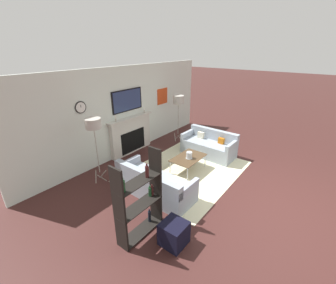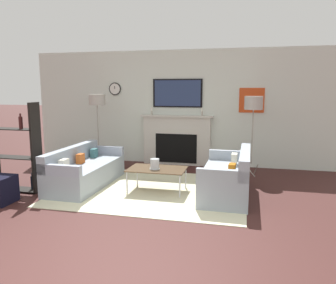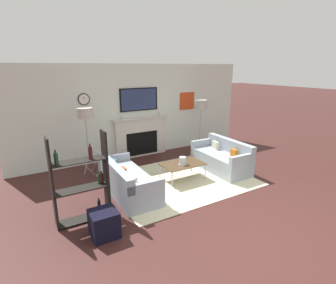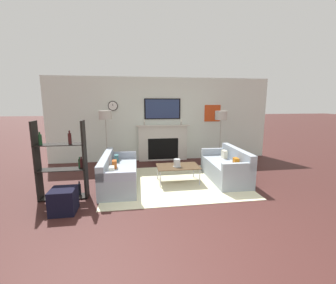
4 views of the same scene
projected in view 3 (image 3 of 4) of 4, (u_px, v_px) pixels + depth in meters
ground_plane at (263, 235)px, 4.22m from camera, size 60.00×60.00×0.00m
fireplace_wall at (139, 116)px, 7.77m from camera, size 7.28×0.28×2.70m
area_rug at (179, 180)px, 6.28m from camera, size 3.28×2.57×0.01m
couch_left at (127, 181)px, 5.56m from camera, size 0.79×1.89×0.72m
couch_right at (222, 159)px, 6.85m from camera, size 0.79×1.65×0.78m
coffee_table at (183, 165)px, 6.20m from camera, size 1.01×0.64×0.41m
hurricane_candle at (183, 161)px, 6.13m from camera, size 0.18×0.18×0.18m
floor_lamp_left at (85, 114)px, 6.24m from camera, size 0.37×0.37×1.69m
floor_lamp_right at (201, 105)px, 7.95m from camera, size 0.37×0.37×1.66m
shelf_unit at (82, 181)px, 4.46m from camera, size 0.93×0.28×1.58m
ottoman at (104, 224)px, 4.16m from camera, size 0.42×0.42×0.44m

